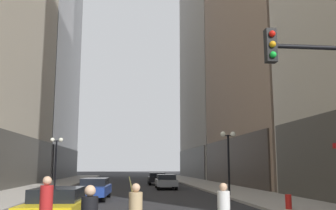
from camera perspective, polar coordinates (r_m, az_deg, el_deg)
ground_plane at (r=40.31m, az=-5.57°, el=-12.09°), size 200.00×200.00×0.00m
sidewalk_left at (r=41.05m, az=-17.40°, el=-11.56°), size 4.50×78.00×0.15m
sidewalk_right at (r=41.24m, az=6.23°, el=-11.90°), size 4.50×78.00×0.15m
lane_centre_stripe at (r=40.31m, az=-5.57°, el=-12.08°), size 0.16×70.00×0.01m
building_left_far at (r=70.86m, az=-20.55°, el=8.88°), size 15.56×26.00×46.77m
car_yellow at (r=14.33m, az=-16.46°, el=-14.33°), size 1.97×4.40×1.32m
car_blue at (r=24.66m, az=-11.00°, el=-12.19°), size 1.94×4.79×1.32m
car_grey at (r=34.85m, az=-0.31°, el=-11.42°), size 1.93×4.28×1.32m
car_black at (r=43.26m, az=-1.70°, el=-10.96°), size 2.04×4.58×1.32m
pedestrian_in_white_shirt at (r=10.66m, az=8.42°, el=-15.24°), size 0.48×0.48×1.64m
pedestrian_in_red_jacket at (r=10.80m, az=-17.92°, el=-14.19°), size 0.44×0.44×1.83m
street_lamp_left_far at (r=33.19m, az=-16.52°, el=-6.77°), size 1.06×0.36×4.43m
street_lamp_right_mid at (r=26.32m, az=9.09°, el=-6.51°), size 1.06×0.36×4.43m
fire_hydrant_right at (r=18.66m, az=17.74°, el=-13.96°), size 0.28×0.28×0.80m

